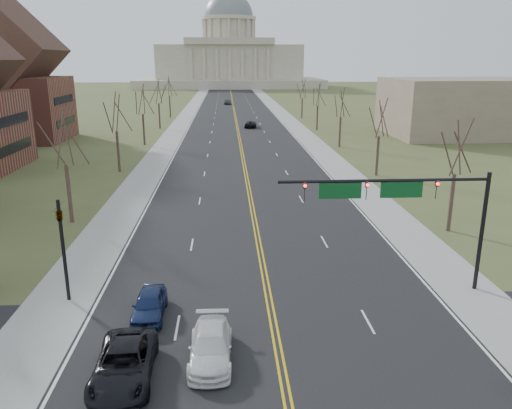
{
  "coord_description": "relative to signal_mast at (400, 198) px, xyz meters",
  "views": [
    {
      "loc": [
        -2.31,
        -13.12,
        13.31
      ],
      "look_at": [
        -0.19,
        22.16,
        3.0
      ],
      "focal_mm": 35.0,
      "sensor_mm": 36.0,
      "label": 1
    }
  ],
  "objects": [
    {
      "name": "road",
      "position": [
        -7.45,
        96.5,
        -5.76
      ],
      "size": [
        20.0,
        380.0,
        0.01
      ],
      "primitive_type": "cube",
      "color": "black",
      "rests_on": "ground"
    },
    {
      "name": "cross_road",
      "position": [
        -7.45,
        -7.5,
        -5.76
      ],
      "size": [
        120.0,
        14.0,
        0.01
      ],
      "primitive_type": "cube",
      "color": "black",
      "rests_on": "ground"
    },
    {
      "name": "sidewalk_left",
      "position": [
        -19.45,
        96.5,
        -5.75
      ],
      "size": [
        4.0,
        380.0,
        0.03
      ],
      "primitive_type": "cube",
      "color": "gray",
      "rests_on": "ground"
    },
    {
      "name": "sidewalk_right",
      "position": [
        4.55,
        96.5,
        -5.75
      ],
      "size": [
        4.0,
        380.0,
        0.03
      ],
      "primitive_type": "cube",
      "color": "gray",
      "rests_on": "ground"
    },
    {
      "name": "center_line",
      "position": [
        -7.45,
        96.5,
        -5.75
      ],
      "size": [
        0.42,
        380.0,
        0.01
      ],
      "primitive_type": "cube",
      "color": "gold",
      "rests_on": "road"
    },
    {
      "name": "edge_line_left",
      "position": [
        -17.25,
        96.5,
        -5.75
      ],
      "size": [
        0.15,
        380.0,
        0.01
      ],
      "primitive_type": "cube",
      "color": "silver",
      "rests_on": "road"
    },
    {
      "name": "edge_line_right",
      "position": [
        2.35,
        96.5,
        -5.75
      ],
      "size": [
        0.15,
        380.0,
        0.01
      ],
      "primitive_type": "cube",
      "color": "silver",
      "rests_on": "road"
    },
    {
      "name": "capitol",
      "position": [
        -7.45,
        236.41,
        8.44
      ],
      "size": [
        90.0,
        60.0,
        50.0
      ],
      "color": "beige",
      "rests_on": "ground"
    },
    {
      "name": "signal_mast",
      "position": [
        0.0,
        0.0,
        0.0
      ],
      "size": [
        12.12,
        0.44,
        7.2
      ],
      "color": "black",
      "rests_on": "ground"
    },
    {
      "name": "signal_left",
      "position": [
        -18.95,
        0.0,
        -2.05
      ],
      "size": [
        0.32,
        0.36,
        6.0
      ],
      "color": "black",
      "rests_on": "ground"
    },
    {
      "name": "tree_r_0",
      "position": [
        8.05,
        10.5,
        0.79
      ],
      "size": [
        3.74,
        3.74,
        8.5
      ],
      "color": "#362620",
      "rests_on": "ground"
    },
    {
      "name": "tree_l_0",
      "position": [
        -22.95,
        14.5,
        1.18
      ],
      "size": [
        3.96,
        3.96,
        9.0
      ],
      "color": "#362620",
      "rests_on": "ground"
    },
    {
      "name": "tree_r_1",
      "position": [
        8.05,
        30.5,
        0.79
      ],
      "size": [
        3.74,
        3.74,
        8.5
      ],
      "color": "#362620",
      "rests_on": "ground"
    },
    {
      "name": "tree_l_1",
      "position": [
        -22.95,
        34.5,
        1.18
      ],
      "size": [
        3.96,
        3.96,
        9.0
      ],
      "color": "#362620",
      "rests_on": "ground"
    },
    {
      "name": "tree_r_2",
      "position": [
        8.05,
        50.5,
        0.79
      ],
      "size": [
        3.74,
        3.74,
        8.5
      ],
      "color": "#362620",
      "rests_on": "ground"
    },
    {
      "name": "tree_l_2",
      "position": [
        -22.95,
        54.5,
        1.18
      ],
      "size": [
        3.96,
        3.96,
        9.0
      ],
      "color": "#362620",
      "rests_on": "ground"
    },
    {
      "name": "tree_r_3",
      "position": [
        8.05,
        70.5,
        0.79
      ],
      "size": [
        3.74,
        3.74,
        8.5
      ],
      "color": "#362620",
      "rests_on": "ground"
    },
    {
      "name": "tree_l_3",
      "position": [
        -22.95,
        74.5,
        1.18
      ],
      "size": [
        3.96,
        3.96,
        9.0
      ],
      "color": "#362620",
      "rests_on": "ground"
    },
    {
      "name": "tree_r_4",
      "position": [
        8.05,
        90.5,
        0.79
      ],
      "size": [
        3.74,
        3.74,
        8.5
      ],
      "color": "#362620",
      "rests_on": "ground"
    },
    {
      "name": "tree_l_4",
      "position": [
        -22.95,
        94.5,
        1.18
      ],
      "size": [
        3.96,
        3.96,
        9.0
      ],
      "color": "#362620",
      "rests_on": "ground"
    },
    {
      "name": "bldg_left_far",
      "position": [
        -45.44,
        60.5,
        3.78
      ],
      "size": [
        17.1,
        14.28,
        23.25
      ],
      "color": "brown",
      "rests_on": "ground"
    },
    {
      "name": "bldg_right_mass",
      "position": [
        32.55,
        62.5,
        -0.76
      ],
      "size": [
        25.0,
        20.0,
        10.0
      ],
      "primitive_type": "cube",
      "color": "#796B56",
      "rests_on": "ground"
    },
    {
      "name": "car_sb_outer_lead",
      "position": [
        -14.29,
        -7.74,
        -5.0
      ],
      "size": [
        2.63,
        5.44,
        1.49
      ],
      "primitive_type": "imported",
      "rotation": [
        0.0,
        0.0,
        0.03
      ],
      "color": "black",
      "rests_on": "road"
    },
    {
      "name": "car_sb_inner_second",
      "position": [
        -10.62,
        -6.47,
        -5.06
      ],
      "size": [
        2.01,
        4.78,
        1.38
      ],
      "primitive_type": "imported",
      "rotation": [
        0.0,
        0.0,
        -0.02
      ],
      "color": "white",
      "rests_on": "road"
    },
    {
      "name": "car_sb_outer_second",
      "position": [
        -14.01,
        -2.24,
        -5.06
      ],
      "size": [
        1.64,
        4.07,
        1.39
      ],
      "primitive_type": "imported",
      "rotation": [
        0.0,
        0.0,
        -0.0
      ],
      "color": "#16244E",
      "rests_on": "road"
    },
    {
      "name": "car_far_nb",
      "position": [
        -4.76,
        74.95,
        -5.08
      ],
      "size": [
        2.72,
        5.0,
        1.33
      ],
      "primitive_type": "imported",
      "rotation": [
        0.0,
        0.0,
        3.03
      ],
      "color": "black",
      "rests_on": "road"
    },
    {
      "name": "car_far_sb",
      "position": [
        -9.17,
        129.43,
        -4.94
      ],
      "size": [
        2.14,
        4.84,
        1.62
      ],
      "primitive_type": "imported",
      "rotation": [
        0.0,
        0.0,
        -0.05
      ],
      "color": "#46484D",
      "rests_on": "road"
    }
  ]
}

